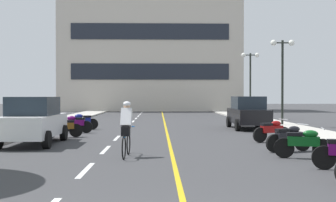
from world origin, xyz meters
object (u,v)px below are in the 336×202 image
object	(u,v)px
parked_car_mid	(248,113)
parked_car_near	(34,120)
cyclist_rider	(126,128)
motorcycle_7	(75,124)
motorcycle_5	(272,130)
motorcycle_6	(63,127)
motorcycle_4	(289,137)
motorcycle_3	(304,143)
motorcycle_8	(82,121)
street_lamp_mid	(282,63)
street_lamp_far	(250,70)

from	to	relation	value
parked_car_mid	parked_car_near	bearing A→B (deg)	-143.51
cyclist_rider	parked_car_mid	bearing A→B (deg)	60.53
motorcycle_7	motorcycle_5	bearing A→B (deg)	-26.39
motorcycle_5	motorcycle_6	world-z (taller)	same
motorcycle_4	motorcycle_7	bearing A→B (deg)	139.50
parked_car_mid	motorcycle_3	bearing A→B (deg)	-93.72
motorcycle_5	motorcycle_8	size ratio (longest dim) A/B	0.96
motorcycle_4	cyclist_rider	world-z (taller)	cyclist_rider
street_lamp_mid	parked_car_mid	bearing A→B (deg)	-142.37
parked_car_mid	motorcycle_3	size ratio (longest dim) A/B	2.51
motorcycle_5	street_lamp_far	bearing A→B (deg)	80.50
street_lamp_mid	motorcycle_3	world-z (taller)	street_lamp_mid
motorcycle_6	motorcycle_8	bearing A→B (deg)	89.17
street_lamp_far	motorcycle_8	size ratio (longest dim) A/B	3.06
motorcycle_4	motorcycle_5	world-z (taller)	same
motorcycle_3	motorcycle_6	distance (m)	10.73
motorcycle_4	cyclist_rider	distance (m)	5.44
street_lamp_mid	cyclist_rider	xyz separation A→B (m)	(-8.50, -12.55, -2.98)
motorcycle_7	motorcycle_8	distance (m)	2.12
motorcycle_7	cyclist_rider	distance (m)	8.87
motorcycle_6	parked_car_mid	bearing A→B (deg)	26.73
parked_car_mid	motorcycle_4	bearing A→B (deg)	-94.03
motorcycle_4	cyclist_rider	bearing A→B (deg)	-169.18
motorcycle_3	motorcycle_5	bearing A→B (deg)	86.53
street_lamp_mid	parked_car_near	distance (m)	15.62
motorcycle_5	cyclist_rider	distance (m)	6.82
street_lamp_mid	motorcycle_4	bearing A→B (deg)	-105.38
parked_car_near	motorcycle_8	size ratio (longest dim) A/B	2.48
motorcycle_4	cyclist_rider	size ratio (longest dim) A/B	0.93
parked_car_near	motorcycle_3	xyz separation A→B (m)	(9.08, -3.92, -0.44)
street_lamp_mid	street_lamp_far	world-z (taller)	street_lamp_far
motorcycle_8	motorcycle_6	bearing A→B (deg)	-90.83
street_lamp_far	parked_car_near	bearing A→B (deg)	-124.41
street_lamp_mid	cyclist_rider	bearing A→B (deg)	-124.11
parked_car_near	motorcycle_6	world-z (taller)	parked_car_near
motorcycle_6	motorcycle_7	xyz separation A→B (m)	(0.09, 2.31, 0.00)
parked_car_mid	motorcycle_5	size ratio (longest dim) A/B	2.56
parked_car_mid	motorcycle_4	distance (m)	9.64
street_lamp_mid	motorcycle_4	size ratio (longest dim) A/B	3.10
motorcycle_5	parked_car_mid	bearing A→B (deg)	86.11
parked_car_near	motorcycle_7	distance (m)	4.96
street_lamp_far	parked_car_mid	bearing A→B (deg)	-102.94
motorcycle_3	cyclist_rider	world-z (taller)	cyclist_rider
street_lamp_far	motorcycle_5	size ratio (longest dim) A/B	3.18
street_lamp_far	motorcycle_4	distance (m)	20.76
street_lamp_far	motorcycle_6	xyz separation A→B (m)	(-11.70, -15.29, -3.45)
street_lamp_mid	motorcycle_6	size ratio (longest dim) A/B	3.12
motorcycle_7	motorcycle_8	size ratio (longest dim) A/B	1.00
street_lamp_mid	cyclist_rider	world-z (taller)	street_lamp_mid
street_lamp_mid	motorcycle_7	distance (m)	12.88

